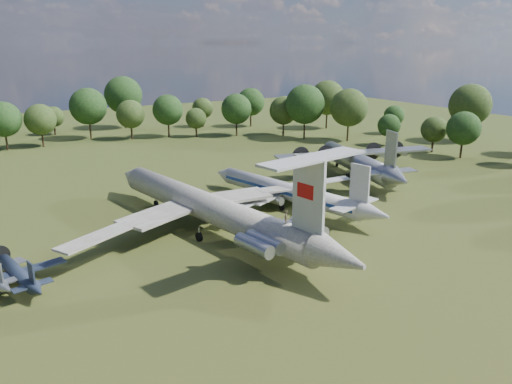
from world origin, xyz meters
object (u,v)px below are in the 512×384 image
tu104_jet (288,195)px  an12_transport (357,165)px  person_on_il62 (286,217)px  il62_airliner (209,213)px  small_prop_west (18,276)px

tu104_jet → an12_transport: an12_transport is taller
tu104_jet → person_on_il62: (-13.24, -19.51, 4.43)m
il62_airliner → person_on_il62: 16.17m
il62_airliner → person_on_il62: (2.94, -15.48, 3.63)m
il62_airliner → an12_transport: il62_airliner is taller
an12_transport → person_on_il62: (-35.93, -28.55, 3.98)m
il62_airliner → tu104_jet: (16.18, 4.03, -0.80)m
tu104_jet → small_prop_west: 42.68m
tu104_jet → il62_airliner: bearing=179.6°
il62_airliner → small_prop_west: size_ratio=3.88×
il62_airliner → small_prop_west: (-25.62, -4.52, -1.73)m
person_on_il62 → il62_airliner: bearing=-112.5°
small_prop_west → person_on_il62: bearing=-33.9°
person_on_il62 → tu104_jet: bearing=-157.4°
tu104_jet → small_prop_west: (-41.80, -8.55, -0.93)m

